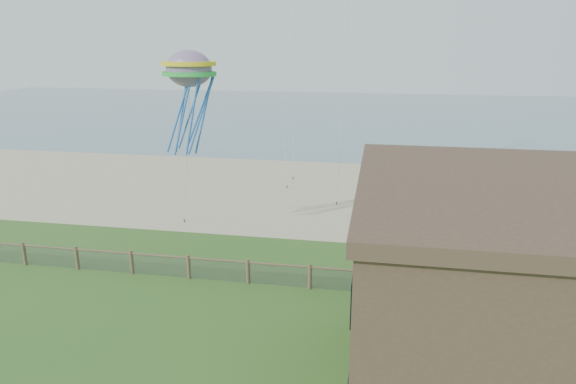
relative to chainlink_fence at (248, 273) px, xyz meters
name	(u,v)px	position (x,y,z in m)	size (l,w,h in m)	color
ground	(208,355)	(0.00, -6.00, -0.55)	(160.00, 160.00, 0.00)	#335D20
sand_beach	(300,191)	(0.00, 16.00, -0.55)	(72.00, 20.00, 0.02)	tan
ocean	(343,114)	(0.00, 60.00, -0.55)	(160.00, 68.00, 0.02)	slate
chainlink_fence	(248,273)	(0.00, 0.00, 0.00)	(36.20, 0.20, 1.25)	brown
motel_deck	(542,314)	(13.00, -1.00, -0.30)	(15.00, 2.00, 0.50)	brown
picnic_table	(406,318)	(7.33, -2.56, -0.19)	(1.71, 1.29, 0.72)	brown
octopus_kite	(190,99)	(-4.23, 4.67, 7.70)	(2.98, 2.11, 6.15)	#E45A24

